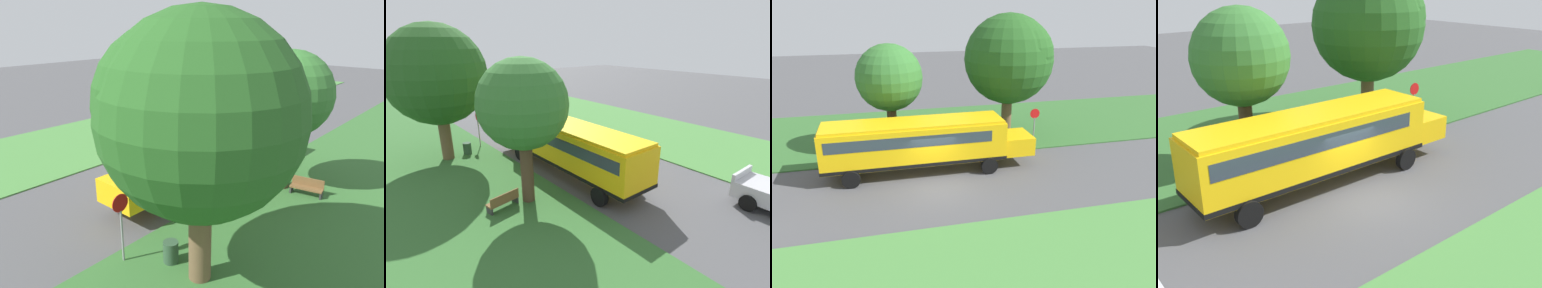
# 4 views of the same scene
# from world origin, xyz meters

# --- Properties ---
(ground_plane) EXTENTS (120.00, 120.00, 0.00)m
(ground_plane) POSITION_xyz_m (0.00, 0.00, 0.00)
(ground_plane) COLOR #4C4C4F
(grass_verge) EXTENTS (12.00, 80.00, 0.08)m
(grass_verge) POSITION_xyz_m (-10.00, 0.00, 0.04)
(grass_verge) COLOR #33662D
(grass_verge) RESTS_ON ground
(grass_far_side) EXTENTS (10.00, 80.00, 0.07)m
(grass_far_side) POSITION_xyz_m (9.00, 0.00, 0.04)
(grass_far_side) COLOR #47843D
(grass_far_side) RESTS_ON ground
(school_bus) EXTENTS (2.84, 12.42, 3.16)m
(school_bus) POSITION_xyz_m (-2.27, -0.63, 1.92)
(school_bus) COLOR yellow
(school_bus) RESTS_ON ground
(car_silver_nearest) EXTENTS (2.02, 4.40, 1.56)m
(car_silver_nearest) POSITION_xyz_m (2.80, 16.36, 0.88)
(car_silver_nearest) COLOR #B7B7BC
(car_silver_nearest) RESTS_ON ground
(car_tan_middle) EXTENTS (2.02, 4.40, 1.56)m
(car_tan_middle) POSITION_xyz_m (-2.80, 24.70, 0.88)
(car_tan_middle) COLOR tan
(car_tan_middle) RESTS_ON ground
(oak_tree_beside_bus) EXTENTS (4.29, 4.29, 7.18)m
(oak_tree_beside_bus) POSITION_xyz_m (-5.95, -1.98, 4.98)
(oak_tree_beside_bus) COLOR #4C3826
(oak_tree_beside_bus) RESTS_ON ground
(oak_tree_roadside_mid) EXTENTS (6.35, 6.35, 8.92)m
(oak_tree_roadside_mid) POSITION_xyz_m (-7.15, 6.70, 5.84)
(oak_tree_roadside_mid) COLOR brown
(oak_tree_roadside_mid) RESTS_ON ground
(stop_sign) EXTENTS (0.08, 0.68, 2.74)m
(stop_sign) POSITION_xyz_m (-4.60, 7.61, 1.74)
(stop_sign) COLOR gray
(stop_sign) RESTS_ON ground
(park_bench) EXTENTS (1.66, 0.76, 0.92)m
(park_bench) POSITION_xyz_m (-7.37, -1.91, 0.47)
(park_bench) COLOR brown
(park_bench) RESTS_ON ground
(trash_bin) EXTENTS (0.56, 0.56, 0.90)m
(trash_bin) POSITION_xyz_m (-5.98, 6.55, 0.45)
(trash_bin) COLOR #2D4C33
(trash_bin) RESTS_ON ground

